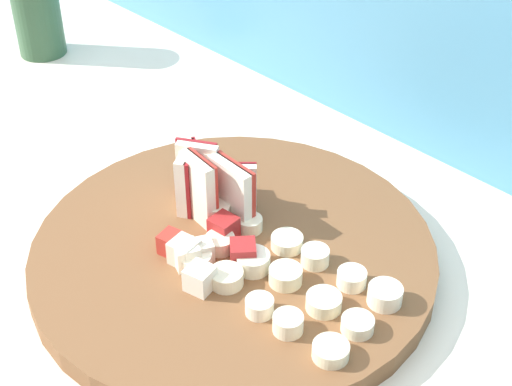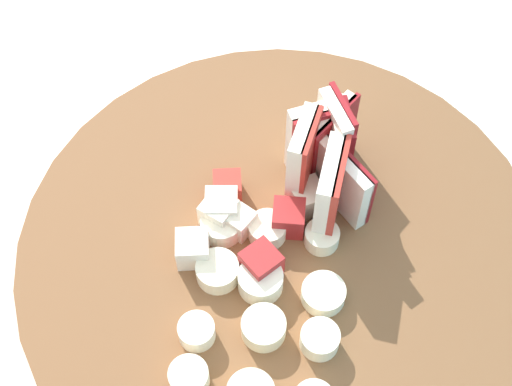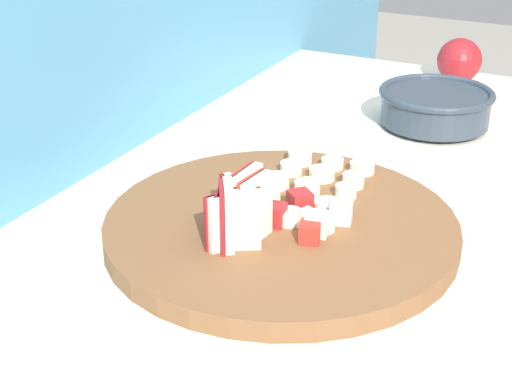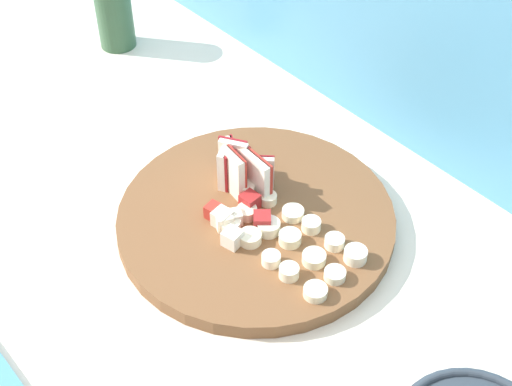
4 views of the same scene
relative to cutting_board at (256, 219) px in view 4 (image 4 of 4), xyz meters
The scene contains 6 objects.
tile_backsplash 0.36m from the cutting_board, 103.62° to the left, with size 2.40×0.04×1.42m, color #4C8EB2.
cutting_board is the anchor object (origin of this frame).
apple_wedge_fan 0.07m from the cutting_board, 160.20° to the left, with size 0.09×0.07×0.07m.
apple_dice_pile 0.03m from the cutting_board, 103.27° to the right, with size 0.09×0.09×0.02m.
banana_slice_rows 0.07m from the cutting_board, ahead, with size 0.18×0.11×0.02m.
small_jar 0.50m from the cutting_board, 168.02° to the left, with size 0.06×0.06×0.12m, color #335638.
Camera 4 is at (0.57, -0.37, 1.58)m, focal length 50.48 mm.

